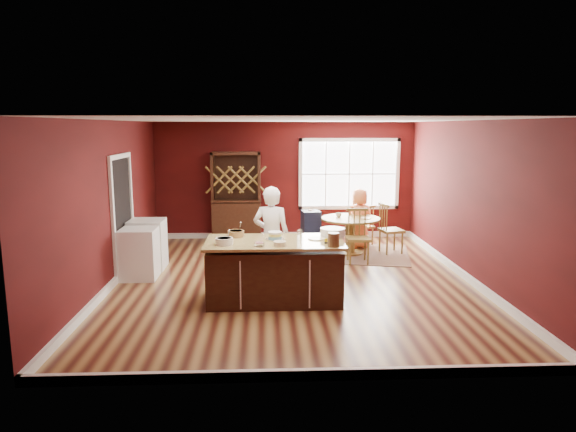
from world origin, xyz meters
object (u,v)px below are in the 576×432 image
object	(u,v)px
layer_cake	(275,236)
seated_woman	(359,219)
high_chair	(311,230)
chair_east	(391,228)
dining_table	(350,228)
baker	(271,237)
hutch	(236,197)
washer	(139,254)
kitchen_island	(274,272)
chair_north	(363,225)
toddler	(313,212)
chair_south	(358,236)
dryer	(148,244)

from	to	relation	value
layer_cake	seated_woman	bearing A→B (deg)	59.62
high_chair	chair_east	bearing A→B (deg)	-18.22
dining_table	baker	world-z (taller)	baker
hutch	washer	world-z (taller)	hutch
kitchen_island	chair_east	bearing A→B (deg)	48.67
seated_woman	kitchen_island	bearing A→B (deg)	47.64
kitchen_island	washer	distance (m)	2.62
chair_north	toddler	bearing A→B (deg)	-11.38
chair_south	chair_north	xyz separation A→B (m)	(0.39, 1.51, -0.07)
chair_east	hutch	xyz separation A→B (m)	(-3.25, 1.37, 0.48)
chair_north	high_chair	xyz separation A→B (m)	(-1.21, -0.51, -0.01)
chair_south	chair_north	distance (m)	1.56
high_chair	washer	xyz separation A→B (m)	(-3.13, -1.82, -0.01)
toddler	washer	size ratio (longest dim) A/B	0.30
chair_south	chair_north	size ratio (longest dim) A/B	1.16
chair_east	toddler	size ratio (longest dim) A/B	4.09
hutch	baker	bearing A→B (deg)	-77.79
chair_east	chair_north	size ratio (longest dim) A/B	1.17
baker	high_chair	bearing A→B (deg)	-96.92
chair_south	dryer	xyz separation A→B (m)	(-3.95, -0.18, -0.07)
chair_east	dryer	distance (m)	4.86
dining_table	baker	distance (m)	2.71
seated_woman	hutch	size ratio (longest dim) A/B	0.64
chair_south	washer	bearing A→B (deg)	-166.61
kitchen_island	layer_cake	distance (m)	0.55
dining_table	hutch	bearing A→B (deg)	150.51
seated_woman	baker	bearing A→B (deg)	40.99
kitchen_island	high_chair	distance (m)	3.16
layer_cake	chair_east	world-z (taller)	chair_east
layer_cake	toddler	size ratio (longest dim) A/B	1.09
chair_south	high_chair	distance (m)	1.29
high_chair	seated_woman	bearing A→B (deg)	2.62
kitchen_island	dryer	world-z (taller)	kitchen_island
chair_north	high_chair	bearing A→B (deg)	-7.44
layer_cake	chair_east	size ratio (longest dim) A/B	0.27
layer_cake	washer	world-z (taller)	layer_cake
layer_cake	high_chair	bearing A→B (deg)	74.74
chair_east	chair_north	bearing A→B (deg)	16.42
dining_table	hutch	xyz separation A→B (m)	(-2.40, 1.36, 0.48)
chair_south	layer_cake	bearing A→B (deg)	-127.99
chair_north	seated_woman	bearing A→B (deg)	32.24
chair_east	dryer	bearing A→B (deg)	87.81
chair_south	high_chair	size ratio (longest dim) A/B	1.18
layer_cake	high_chair	world-z (taller)	layer_cake
high_chair	chair_south	bearing A→B (deg)	-60.03
kitchen_island	high_chair	xyz separation A→B (m)	(0.82, 3.05, 0.01)
baker	seated_woman	world-z (taller)	baker
baker	toddler	world-z (taller)	baker
baker	hutch	distance (m)	3.57
dining_table	high_chair	distance (m)	0.83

